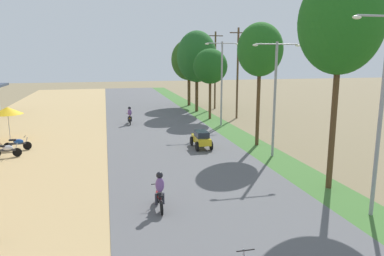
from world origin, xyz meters
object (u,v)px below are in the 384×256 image
Objects in this scene: streetlamp_mid at (275,91)px; car_sedan_yellow at (201,138)px; median_tree_third at (210,66)px; utility_pole_near at (215,69)px; parked_motorbike_second at (7,150)px; motorbike_ahead_third at (159,192)px; median_tree_fourth at (197,57)px; streetlamp_far at (222,78)px; streetlamp_near at (382,103)px; median_tree_nearest at (341,23)px; utility_pole_far at (238,72)px; motorbike_ahead_fourth at (130,116)px; parked_motorbike_third at (18,143)px; vendor_umbrella at (7,111)px; median_tree_fifth at (189,60)px; median_tree_second at (260,50)px.

car_sedan_yellow is at bearing 143.17° from streetlamp_mid.
median_tree_third is 0.77× the size of utility_pole_near.
motorbike_ahead_third is at bearing -51.27° from parked_motorbike_second.
streetlamp_far is at bearing -89.11° from median_tree_fourth.
median_tree_third is 0.89× the size of streetlamp_near.
motorbike_ahead_third is (-10.85, -28.30, -3.90)m from utility_pole_near.
parked_motorbike_second is 0.23× the size of streetlamp_near.
utility_pole_near is 5.07× the size of motorbike_ahead_third.
median_tree_nearest is 27.83m from utility_pole_near.
utility_pole_near is (2.60, 30.71, 0.16)m from streetlamp_near.
car_sedan_yellow is (-3.95, 12.10, -3.86)m from streetlamp_near.
utility_pole_far reaches higher than motorbike_ahead_fourth.
streetlamp_mid reaches higher than parked_motorbike_third.
motorbike_ahead_third is (9.23, -15.49, -1.45)m from vendor_umbrella.
median_tree_fifth is 4.62× the size of motorbike_ahead_third.
streetlamp_near is at bearing -96.80° from utility_pole_far.
vendor_umbrella is 25.13m from streetlamp_near.
median_tree_fifth reaches higher than motorbike_ahead_fourth.
parked_motorbike_third is 22.04m from streetlamp_near.
streetlamp_mid is at bearing -17.97° from parked_motorbike_third.
vendor_umbrella is 19.65m from streetlamp_mid.
parked_motorbike_second is 26.59m from utility_pole_near.
vendor_umbrella is 1.40× the size of motorbike_ahead_fourth.
median_tree_second is at bearing -97.38° from utility_pole_near.
streetlamp_near is 0.87× the size of utility_pole_far.
streetlamp_far is 3.33× the size of car_sedan_yellow.
streetlamp_near is at bearing -90.23° from median_tree_fifth.
utility_pole_near is at bearing 82.62° from median_tree_second.
streetlamp_mid is 21.73m from utility_pole_near.
streetlamp_far is 19.73m from motorbike_ahead_third.
motorbike_ahead_third is (-8.25, -17.57, -3.56)m from streetlamp_far.
median_tree_fourth reaches higher than median_tree_third.
utility_pole_near is at bearing 43.42° from parked_motorbike_second.
parked_motorbike_second is at bearing 167.93° from streetlamp_mid.
parked_motorbike_third is 26.04m from median_tree_fifth.
streetlamp_near is 9.38m from motorbike_ahead_third.
streetlamp_far is at bearing -90.55° from median_tree_fifth.
utility_pole_near reaches higher than utility_pole_far.
parked_motorbike_second is 0.22× the size of median_tree_fifth.
motorbike_ahead_fourth is (8.03, 7.94, 0.30)m from parked_motorbike_third.
streetlamp_mid is 15.87m from motorbike_ahead_fourth.
parked_motorbike_third is (0.28, 1.73, 0.00)m from parked_motorbike_second.
streetlamp_mid is at bearing -93.70° from median_tree_second.
motorbike_ahead_fourth reaches higher than parked_motorbike_second.
median_tree_nearest reaches higher than streetlamp_mid.
utility_pole_near is 5.07× the size of motorbike_ahead_fourth.
median_tree_fourth is (17.35, 10.87, 3.92)m from vendor_umbrella.
streetlamp_far is 0.83× the size of utility_pole_far.
parked_motorbike_second is at bearing -127.91° from median_tree_fifth.
streetlamp_far is 9.55m from car_sedan_yellow.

